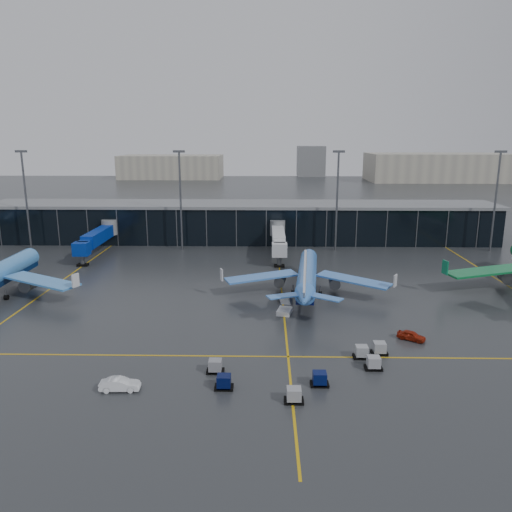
{
  "coord_description": "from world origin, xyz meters",
  "views": [
    {
      "loc": [
        6.95,
        -77.1,
        28.84
      ],
      "look_at": [
        5.0,
        18.0,
        6.0
      ],
      "focal_mm": 35.0,
      "sensor_mm": 36.0,
      "label": 1
    }
  ],
  "objects_px": {
    "baggage_carts": "(312,369)",
    "service_van_white": "(120,384)",
    "airliner_klm_near": "(307,263)",
    "mobile_airstair": "(285,309)",
    "service_van_red": "(411,336)"
  },
  "relations": [
    {
      "from": "baggage_carts",
      "to": "service_van_white",
      "type": "xyz_separation_m",
      "value": [
        -22.73,
        -4.42,
        0.01
      ]
    },
    {
      "from": "airliner_klm_near",
      "to": "baggage_carts",
      "type": "height_order",
      "value": "airliner_klm_near"
    },
    {
      "from": "baggage_carts",
      "to": "mobile_airstair",
      "type": "bearing_deg",
      "value": 96.86
    },
    {
      "from": "airliner_klm_near",
      "to": "mobile_airstair",
      "type": "distance_m",
      "value": 13.63
    },
    {
      "from": "service_van_white",
      "to": "baggage_carts",
      "type": "bearing_deg",
      "value": -82.33
    },
    {
      "from": "service_van_white",
      "to": "mobile_airstair",
      "type": "bearing_deg",
      "value": -40.65
    },
    {
      "from": "service_van_white",
      "to": "airliner_klm_near",
      "type": "bearing_deg",
      "value": -36.26
    },
    {
      "from": "airliner_klm_near",
      "to": "service_van_white",
      "type": "xyz_separation_m",
      "value": [
        -24.73,
        -38.2,
        -4.91
      ]
    },
    {
      "from": "airliner_klm_near",
      "to": "service_van_white",
      "type": "distance_m",
      "value": 45.77
    },
    {
      "from": "airliner_klm_near",
      "to": "mobile_airstair",
      "type": "bearing_deg",
      "value": -105.36
    },
    {
      "from": "service_van_red",
      "to": "service_van_white",
      "type": "height_order",
      "value": "service_van_white"
    },
    {
      "from": "baggage_carts",
      "to": "mobile_airstair",
      "type": "xyz_separation_m",
      "value": [
        -2.64,
        21.94,
        0.01
      ]
    },
    {
      "from": "mobile_airstair",
      "to": "service_van_white",
      "type": "bearing_deg",
      "value": -114.85
    },
    {
      "from": "service_van_white",
      "to": "service_van_red",
      "type": "bearing_deg",
      "value": -71.1
    },
    {
      "from": "mobile_airstair",
      "to": "service_van_red",
      "type": "height_order",
      "value": "mobile_airstair"
    }
  ]
}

